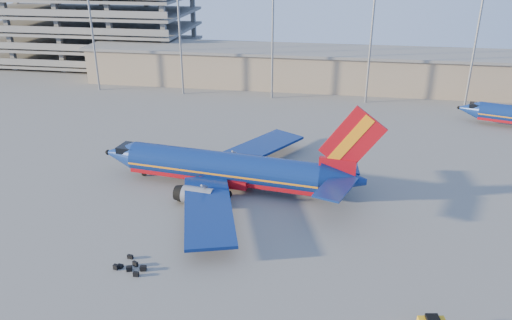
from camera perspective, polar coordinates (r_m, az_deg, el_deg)
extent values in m
plane|color=slate|center=(66.39, 0.69, -4.20)|extent=(220.00, 220.00, 0.00)
cube|color=gray|center=(119.17, 9.93, 10.13)|extent=(120.00, 15.00, 8.00)
cube|color=slate|center=(118.30, 10.07, 12.11)|extent=(122.00, 16.00, 0.60)
cube|color=slate|center=(152.88, -18.72, 11.03)|extent=(60.00, 30.00, 0.70)
cube|color=slate|center=(152.11, -18.92, 12.57)|extent=(60.00, 30.00, 0.70)
cube|color=slate|center=(151.46, -19.14, 14.12)|extent=(60.00, 30.00, 0.70)
cube|color=slate|center=(150.92, -19.35, 15.68)|extent=(60.00, 30.00, 0.70)
cube|color=slate|center=(162.78, -17.04, 15.34)|extent=(1.20, 1.20, 21.00)
cylinder|color=gray|center=(118.44, -18.27, 14.19)|extent=(0.44, 0.44, 28.00)
cylinder|color=gray|center=(110.78, -8.73, 14.49)|extent=(0.44, 0.44, 28.00)
cylinder|color=gray|center=(106.37, 1.92, 14.37)|extent=(0.44, 0.44, 28.00)
cylinder|color=gray|center=(105.63, 13.05, 13.74)|extent=(0.44, 0.44, 28.00)
cylinder|color=gray|center=(108.64, 23.87, 12.64)|extent=(0.44, 0.44, 28.00)
cylinder|color=navy|center=(67.87, -3.76, -0.78)|extent=(27.06, 7.46, 4.12)
cube|color=#AB0D16|center=(68.31, -3.74, -1.59)|extent=(26.96, 6.69, 1.45)
cube|color=orange|center=(67.98, -3.76, -1.00)|extent=(27.07, 7.51, 0.25)
cone|color=navy|center=(74.47, -15.18, 0.68)|extent=(5.16, 4.68, 4.12)
cube|color=black|center=(73.35, -14.30, 1.31)|extent=(3.02, 3.21, 0.89)
cone|color=navy|center=(64.28, 9.98, -2.17)|extent=(6.27, 4.82, 4.12)
cube|color=#AB0D16|center=(63.74, 9.28, -0.86)|extent=(4.72, 1.20, 2.45)
cube|color=#AB0D16|center=(62.10, 10.94, 2.25)|extent=(8.16, 1.39, 8.90)
cube|color=orange|center=(62.12, 10.73, 2.28)|extent=(5.46, 1.15, 6.98)
cube|color=navy|center=(67.50, 10.07, -0.32)|extent=(3.92, 7.39, 0.25)
cube|color=navy|center=(60.66, 9.13, -3.09)|extent=(5.51, 7.84, 0.25)
cube|color=navy|center=(76.31, -0.02, 1.28)|extent=(13.73, 17.66, 0.39)
cube|color=navy|center=(59.61, -5.49, -5.57)|extent=(10.32, 18.15, 0.39)
cube|color=#AB0D16|center=(68.32, -3.29, -1.99)|extent=(7.18, 5.16, 1.11)
cylinder|color=gray|center=(73.96, -3.15, -0.11)|extent=(4.28, 2.83, 2.34)
cylinder|color=gray|center=(64.26, -6.63, -4.08)|extent=(4.28, 2.83, 2.34)
cylinder|color=gray|center=(73.73, -12.69, -1.33)|extent=(0.30, 0.30, 1.23)
cylinder|color=black|center=(73.84, -12.67, -1.51)|extent=(0.74, 0.37, 0.71)
cylinder|color=black|center=(70.90, -1.63, -1.89)|extent=(1.01, 0.73, 0.94)
cylinder|color=black|center=(66.00, -3.21, -3.96)|extent=(1.01, 0.73, 0.94)
cone|color=navy|center=(102.10, 23.09, 5.41)|extent=(4.50, 4.20, 3.28)
cube|color=black|center=(101.84, 23.81, 5.74)|extent=(2.69, 2.81, 0.71)
cube|color=black|center=(47.04, 19.59, -16.81)|extent=(1.27, 1.36, 0.38)
cube|color=black|center=(54.47, -15.72, -11.69)|extent=(0.59, 0.49, 0.54)
cube|color=black|center=(53.61, -12.77, -11.97)|extent=(0.69, 0.51, 0.54)
cube|color=black|center=(52.99, -13.55, -12.57)|extent=(0.57, 0.34, 0.48)
cube|color=black|center=(54.63, -15.25, -11.63)|extent=(0.64, 0.51, 0.36)
cube|color=black|center=(53.89, -14.28, -11.94)|extent=(0.67, 0.57, 0.54)
cube|color=black|center=(54.46, -13.63, -11.45)|extent=(0.67, 0.50, 0.53)
cube|color=black|center=(55.74, -14.19, -10.67)|extent=(0.65, 0.37, 0.45)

